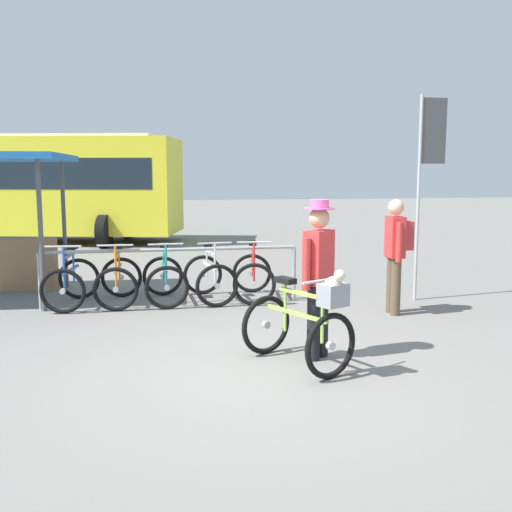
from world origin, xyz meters
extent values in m
plane|color=slate|center=(0.00, 0.00, 0.00)|extent=(80.00, 80.00, 0.00)
cylinder|color=#99999E|center=(-2.65, 3.32, 0.42)|extent=(0.06, 0.06, 0.85)
cylinder|color=#99999E|center=(1.20, 3.28, 0.42)|extent=(0.06, 0.06, 0.85)
cylinder|color=#99999E|center=(-0.73, 3.30, 0.85)|extent=(3.85, 0.09, 0.05)
torus|color=black|center=(-2.16, 4.00, 0.33)|extent=(0.66, 0.16, 0.66)
cylinder|color=#B7B7BC|center=(-2.16, 4.00, 0.33)|extent=(0.09, 0.07, 0.08)
torus|color=black|center=(-2.30, 2.99, 0.33)|extent=(0.66, 0.16, 0.66)
cylinder|color=#B7B7BC|center=(-2.30, 2.99, 0.33)|extent=(0.09, 0.07, 0.08)
cube|color=#2D56B7|center=(-2.23, 3.49, 0.56)|extent=(0.16, 0.91, 0.04)
cube|color=#2D56B7|center=(-2.24, 3.44, 0.78)|extent=(0.12, 0.61, 0.04)
cylinder|color=#2D56B7|center=(-2.20, 3.67, 0.60)|extent=(0.03, 0.03, 0.55)
cube|color=black|center=(-2.20, 3.67, 0.88)|extent=(0.15, 0.25, 0.06)
cylinder|color=#2D56B7|center=(-2.28, 3.11, 0.65)|extent=(0.03, 0.03, 0.63)
cylinder|color=#B7B7BC|center=(-2.28, 3.11, 0.96)|extent=(0.52, 0.10, 0.03)
torus|color=black|center=(-1.50, 3.99, 0.33)|extent=(0.66, 0.13, 0.66)
cylinder|color=#B7B7BC|center=(-1.50, 3.99, 0.33)|extent=(0.08, 0.07, 0.08)
torus|color=black|center=(-1.56, 2.98, 0.33)|extent=(0.66, 0.13, 0.66)
cylinder|color=#B7B7BC|center=(-1.56, 2.98, 0.33)|extent=(0.08, 0.07, 0.08)
cube|color=orange|center=(-1.53, 3.49, 0.56)|extent=(0.09, 0.92, 0.04)
cube|color=orange|center=(-1.53, 3.44, 0.78)|extent=(0.07, 0.61, 0.04)
cylinder|color=orange|center=(-1.52, 3.67, 0.60)|extent=(0.03, 0.03, 0.55)
cube|color=black|center=(-1.52, 3.67, 0.88)|extent=(0.13, 0.25, 0.06)
cylinder|color=orange|center=(-1.55, 3.10, 0.65)|extent=(0.03, 0.03, 0.63)
cylinder|color=#B7B7BC|center=(-1.55, 3.10, 0.96)|extent=(0.52, 0.06, 0.03)
torus|color=black|center=(-0.84, 3.99, 0.33)|extent=(0.66, 0.10, 0.66)
cylinder|color=#B7B7BC|center=(-0.84, 3.99, 0.33)|extent=(0.08, 0.07, 0.08)
torus|color=black|center=(-0.82, 2.97, 0.33)|extent=(0.66, 0.10, 0.66)
cylinder|color=#B7B7BC|center=(-0.82, 2.97, 0.33)|extent=(0.08, 0.07, 0.08)
cube|color=teal|center=(-0.83, 3.48, 0.56)|extent=(0.05, 0.92, 0.04)
cube|color=teal|center=(-0.83, 3.43, 0.78)|extent=(0.05, 0.61, 0.04)
cylinder|color=teal|center=(-0.83, 3.66, 0.60)|extent=(0.03, 0.03, 0.55)
cube|color=black|center=(-0.83, 3.66, 0.88)|extent=(0.12, 0.24, 0.06)
cylinder|color=teal|center=(-0.82, 3.09, 0.65)|extent=(0.03, 0.03, 0.63)
cylinder|color=#B7B7BC|center=(-0.82, 3.09, 0.96)|extent=(0.52, 0.04, 0.03)
torus|color=black|center=(-0.18, 3.98, 0.33)|extent=(0.66, 0.14, 0.66)
cylinder|color=#B7B7BC|center=(-0.18, 3.98, 0.33)|extent=(0.09, 0.07, 0.08)
torus|color=black|center=(-0.08, 2.97, 0.33)|extent=(0.66, 0.14, 0.66)
cylinder|color=#B7B7BC|center=(-0.08, 2.97, 0.33)|extent=(0.09, 0.07, 0.08)
cube|color=silver|center=(-0.13, 3.47, 0.56)|extent=(0.13, 0.92, 0.04)
cube|color=silver|center=(-0.12, 3.42, 0.78)|extent=(0.10, 0.61, 0.04)
cylinder|color=silver|center=(-0.15, 3.66, 0.60)|extent=(0.03, 0.03, 0.55)
cube|color=black|center=(-0.15, 3.66, 0.88)|extent=(0.14, 0.25, 0.06)
cylinder|color=silver|center=(-0.09, 3.09, 0.65)|extent=(0.03, 0.03, 0.63)
cylinder|color=#B7B7BC|center=(-0.09, 3.09, 0.96)|extent=(0.52, 0.08, 0.03)
torus|color=black|center=(0.65, 3.97, 0.33)|extent=(0.66, 0.18, 0.66)
cylinder|color=#B7B7BC|center=(0.65, 3.97, 0.33)|extent=(0.09, 0.07, 0.08)
torus|color=black|center=(0.49, 2.96, 0.33)|extent=(0.66, 0.18, 0.66)
cylinder|color=#B7B7BC|center=(0.49, 2.96, 0.33)|extent=(0.09, 0.07, 0.08)
cube|color=red|center=(0.57, 3.47, 0.56)|extent=(0.18, 0.91, 0.04)
cube|color=red|center=(0.56, 3.42, 0.78)|extent=(0.13, 0.61, 0.04)
cylinder|color=red|center=(0.60, 3.65, 0.60)|extent=(0.03, 0.03, 0.55)
cube|color=black|center=(0.60, 3.65, 0.88)|extent=(0.16, 0.26, 0.06)
cylinder|color=red|center=(0.51, 3.08, 0.65)|extent=(0.03, 0.03, 0.63)
cylinder|color=#B7B7BC|center=(0.51, 3.08, 0.96)|extent=(0.52, 0.11, 0.03)
torus|color=black|center=(0.16, 0.57, 0.33)|extent=(0.62, 0.34, 0.66)
cylinder|color=#B7B7BC|center=(0.16, 0.57, 0.33)|extent=(0.10, 0.09, 0.08)
torus|color=black|center=(0.60, -0.35, 0.33)|extent=(0.62, 0.34, 0.66)
cylinder|color=#B7B7BC|center=(0.60, -0.35, 0.33)|extent=(0.10, 0.09, 0.08)
cube|color=#9ED14C|center=(0.38, 0.11, 0.56)|extent=(0.43, 0.84, 0.04)
cube|color=#9ED14C|center=(0.40, 0.06, 0.78)|extent=(0.30, 0.57, 0.04)
cylinder|color=#9ED14C|center=(0.30, 0.27, 0.60)|extent=(0.03, 0.03, 0.55)
cube|color=black|center=(0.30, 0.27, 0.88)|extent=(0.21, 0.27, 0.06)
cylinder|color=#9ED14C|center=(0.55, -0.24, 0.65)|extent=(0.03, 0.03, 0.63)
cylinder|color=#B7B7BC|center=(0.55, -0.24, 0.96)|extent=(0.48, 0.25, 0.03)
cube|color=gray|center=(0.61, -0.37, 0.84)|extent=(0.32, 0.29, 0.22)
ellipsoid|color=beige|center=(0.61, -0.37, 0.94)|extent=(0.23, 0.22, 0.16)
sphere|color=beige|center=(0.64, -0.44, 1.04)|extent=(0.11, 0.11, 0.11)
cylinder|color=black|center=(0.60, 0.24, 0.41)|extent=(0.14, 0.14, 0.82)
cylinder|color=black|center=(0.74, 0.37, 0.41)|extent=(0.14, 0.14, 0.82)
cube|color=red|center=(0.67, 0.31, 1.11)|extent=(0.39, 0.38, 0.58)
cylinder|color=red|center=(0.49, 0.17, 1.06)|extent=(0.09, 0.09, 0.55)
cylinder|color=red|center=(0.82, 0.47, 1.06)|extent=(0.09, 0.09, 0.55)
sphere|color=tan|center=(0.67, 0.31, 1.53)|extent=(0.22, 0.22, 0.22)
cylinder|color=#E05999|center=(0.67, 0.31, 1.63)|extent=(0.32, 0.32, 0.02)
cylinder|color=#E05999|center=(0.67, 0.31, 1.68)|extent=(0.20, 0.20, 0.09)
cylinder|color=brown|center=(2.34, 1.98, 0.41)|extent=(0.14, 0.14, 0.82)
cylinder|color=brown|center=(2.35, 2.16, 0.41)|extent=(0.14, 0.14, 0.82)
cube|color=red|center=(2.35, 2.07, 1.11)|extent=(0.23, 0.36, 0.58)
cylinder|color=red|center=(2.31, 1.85, 1.06)|extent=(0.09, 0.09, 0.55)
cylinder|color=red|center=(2.35, 2.29, 1.06)|extent=(0.09, 0.09, 0.55)
sphere|color=beige|center=(2.35, 2.07, 1.53)|extent=(0.22, 0.22, 0.22)
cube|color=#B23333|center=(2.51, 2.06, 1.13)|extent=(0.16, 0.27, 0.40)
cube|color=yellow|center=(-4.98, 12.75, 1.65)|extent=(10.31, 4.85, 2.70)
cube|color=#19232D|center=(-4.98, 12.75, 2.00)|extent=(9.54, 4.68, 0.84)
cube|color=silver|center=(-4.98, 12.75, 3.04)|extent=(9.28, 4.37, 0.08)
cylinder|color=black|center=(-2.13, 10.75, 0.45)|extent=(0.46, 0.93, 0.90)
cylinder|color=black|center=(-1.52, 13.18, 0.45)|extent=(0.46, 0.93, 0.90)
cylinder|color=#4C4C51|center=(-2.48, 5.02, 1.10)|extent=(0.07, 0.07, 2.20)
cylinder|color=#4C4C51|center=(-2.59, 3.23, 1.10)|extent=(0.07, 0.07, 2.20)
cylinder|color=#B2B2B7|center=(3.09, 2.89, 1.60)|extent=(0.05, 0.05, 3.20)
cube|color=#4C4C51|center=(3.31, 2.89, 2.65)|extent=(0.40, 0.03, 1.00)
camera|label=1|loc=(-1.20, -5.66, 1.99)|focal=41.39mm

